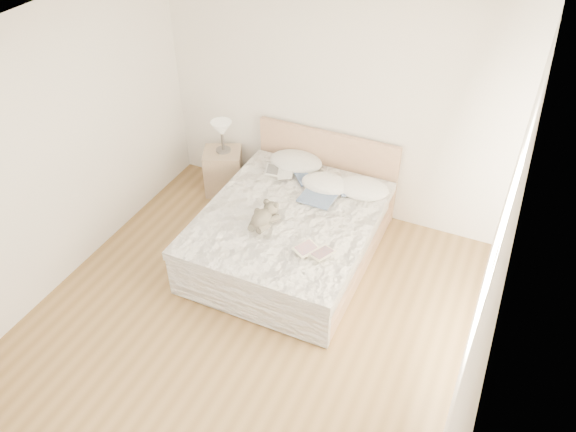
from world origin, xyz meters
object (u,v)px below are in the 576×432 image
Objects in this scene: nightstand at (224,171)px; childrens_book at (314,251)px; photo_book at (279,172)px; teddy_bear at (262,224)px; bed at (292,231)px; table_lamp at (222,130)px.

childrens_book is at bearing -36.40° from nightstand.
photo_book is 1.38m from childrens_book.
teddy_bear reaches higher than nightstand.
bed is 1.47m from nightstand.
table_lamp is 1.10× the size of teddy_bear.
teddy_bear reaches higher than childrens_book.
table_lamp reaches higher than childrens_book.
nightstand is 1.64m from teddy_bear.
photo_book is at bearing -15.30° from table_lamp.
photo_book is at bearing 104.99° from teddy_bear.
bed is 0.55m from teddy_bear.
teddy_bear is at bearing -93.33° from photo_book.
bed is at bearing -71.39° from photo_book.
table_lamp is at bearing 146.58° from photo_book.
bed reaches higher than photo_book.
photo_book is 0.94× the size of teddy_bear.
bed is at bearing -31.36° from table_lamp.
table_lamp reaches higher than nightstand.
teddy_bear is (0.25, -0.94, 0.02)m from photo_book.
table_lamp is (0.00, 0.03, 0.56)m from nightstand.
photo_book is 1.00× the size of childrens_book.
teddy_bear is (1.11, -1.17, -0.19)m from table_lamp.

